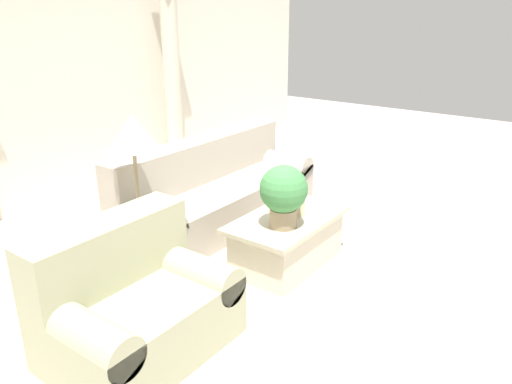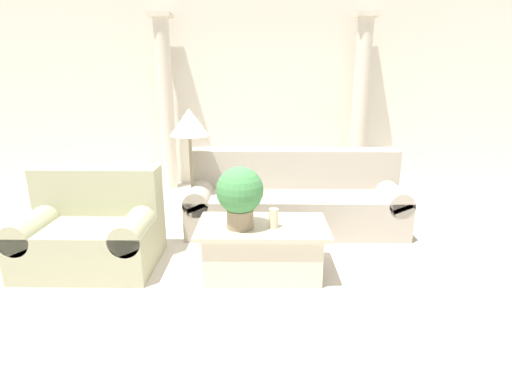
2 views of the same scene
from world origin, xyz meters
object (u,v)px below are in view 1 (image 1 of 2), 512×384
at_px(sofa_long, 216,191).
at_px(floor_lamp, 133,137).
at_px(coffee_table, 287,240).
at_px(potted_plant, 284,192).
at_px(loveseat, 134,303).

bearing_deg(sofa_long, floor_lamp, -173.94).
relative_size(coffee_table, potted_plant, 2.14).
distance_m(sofa_long, coffee_table, 1.25).
distance_m(loveseat, potted_plant, 1.53).
bearing_deg(coffee_table, loveseat, 173.29).
bearing_deg(potted_plant, loveseat, 169.43).
relative_size(loveseat, potted_plant, 2.22).
xyz_separation_m(coffee_table, floor_lamp, (-0.81, 1.05, 0.98)).
relative_size(sofa_long, coffee_table, 2.13).
height_order(coffee_table, potted_plant, potted_plant).
bearing_deg(sofa_long, coffee_table, -108.04).
xyz_separation_m(sofa_long, floor_lamp, (-1.20, -0.13, 0.88)).
distance_m(sofa_long, floor_lamp, 1.49).
height_order(loveseat, potted_plant, potted_plant).
xyz_separation_m(loveseat, floor_lamp, (0.82, 0.86, 0.87)).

